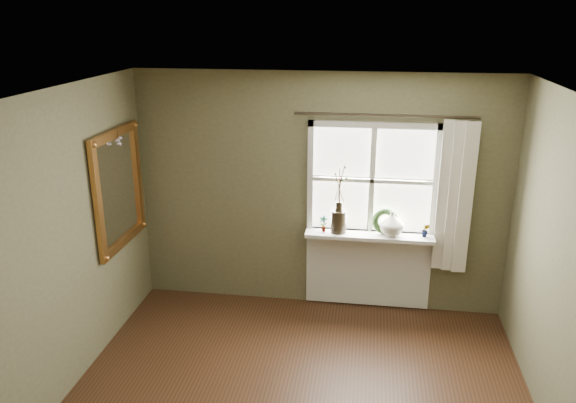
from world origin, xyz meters
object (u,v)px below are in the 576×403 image
Objects in this scene: cream_vase at (392,223)px; wreath at (385,224)px; dark_jug at (339,221)px; gilt_mirror at (119,188)px.

cream_vase is 0.95× the size of wreath.
dark_jug is at bearing 175.13° from wreath.
cream_vase reaches higher than dark_jug.
dark_jug is 0.56m from cream_vase.
gilt_mirror reaches higher than dark_jug.
dark_jug is 0.20× the size of gilt_mirror.
cream_vase is 0.22× the size of gilt_mirror.
wreath is 2.78m from gilt_mirror.
gilt_mirror is (-2.74, -0.55, 0.43)m from cream_vase.
wreath is at bearing 149.65° from cream_vase.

